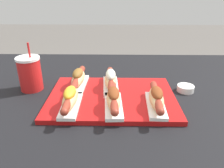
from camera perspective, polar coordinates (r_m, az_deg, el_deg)
The scene contains 8 objects.
serving_tray at distance 0.85m, azimuth -0.02°, elevation -3.55°, with size 0.49×0.35×0.02m.
hot_dog_0 at distance 0.77m, azimuth -10.83°, elevation -3.69°, with size 0.06×0.22×0.07m.
hot_dog_1 at distance 0.76m, azimuth 0.40°, elevation -3.89°, with size 0.07×0.22×0.07m.
hot_dog_2 at distance 0.77m, azimuth 11.50°, elevation -3.70°, with size 0.07×0.22×0.07m.
hot_dog_3 at distance 0.92m, azimuth -8.83°, elevation 1.42°, with size 0.07×0.22×0.07m.
hot_dog_4 at distance 0.90m, azimuth -0.34°, elevation 1.06°, with size 0.07×0.22×0.08m.
sauce_bowl at distance 0.97m, azimuth 18.66°, elevation -1.01°, with size 0.07×0.07×0.03m.
drink_cup at distance 0.97m, azimuth -20.63°, elevation 2.59°, with size 0.10×0.10×0.20m.
Camera 1 is at (0.03, -0.76, 1.18)m, focal length 35.00 mm.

